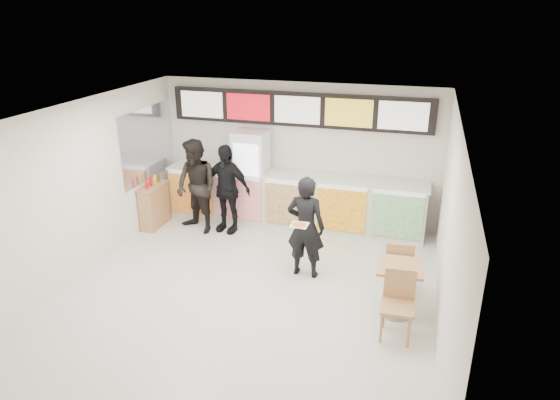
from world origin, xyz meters
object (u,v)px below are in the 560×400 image
at_px(cafe_table, 399,280).
at_px(customer_left, 196,187).
at_px(customer_mid, 226,189).
at_px(drinks_fridge, 251,177).
at_px(condiment_ledge, 154,205).
at_px(service_counter, 293,200).
at_px(customer_main, 306,227).

bearing_deg(cafe_table, customer_left, 152.73).
height_order(customer_left, customer_mid, customer_left).
bearing_deg(drinks_fridge, condiment_ledge, -154.37).
xyz_separation_m(drinks_fridge, condiment_ledge, (-1.89, -0.90, -0.53)).
bearing_deg(customer_mid, service_counter, 36.96).
relative_size(drinks_fridge, customer_left, 1.02).
distance_m(customer_left, cafe_table, 4.66).
height_order(service_counter, condiment_ledge, service_counter).
bearing_deg(customer_left, drinks_fridge, 69.18).
height_order(customer_mid, cafe_table, customer_mid).
bearing_deg(cafe_table, condiment_ledge, 157.27).
distance_m(customer_main, condiment_ledge, 3.78).
height_order(service_counter, drinks_fridge, drinks_fridge).
bearing_deg(condiment_ledge, customer_main, -17.38).
bearing_deg(service_counter, cafe_table, -49.18).
xyz_separation_m(customer_mid, condiment_ledge, (-1.57, -0.23, -0.46)).
bearing_deg(customer_mid, cafe_table, -21.12).
distance_m(cafe_table, condiment_ledge, 5.56).
bearing_deg(customer_left, customer_main, 0.45).
xyz_separation_m(drinks_fridge, customer_mid, (-0.31, -0.68, -0.07)).
bearing_deg(customer_main, customer_mid, -31.27).
height_order(service_counter, customer_left, customer_left).
height_order(customer_left, condiment_ledge, customer_left).
bearing_deg(service_counter, customer_main, -69.22).
bearing_deg(service_counter, customer_left, -154.69).
height_order(drinks_fridge, customer_left, drinks_fridge).
relative_size(customer_left, customer_mid, 1.05).
relative_size(service_counter, drinks_fridge, 2.78).
bearing_deg(customer_left, condiment_ledge, -153.97).
distance_m(service_counter, condiment_ledge, 2.96).
distance_m(service_counter, customer_main, 2.18).
distance_m(service_counter, customer_left, 2.05).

